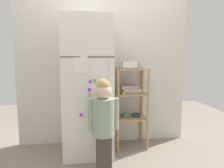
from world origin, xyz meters
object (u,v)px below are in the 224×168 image
object	(u,v)px
pantry_shelf_unit	(131,98)
child_standing	(104,117)
refrigerator	(88,87)
fruit_bin	(128,66)

from	to	relation	value
pantry_shelf_unit	child_standing	bearing A→B (deg)	-124.76
refrigerator	pantry_shelf_unit	bearing A→B (deg)	12.05
child_standing	fruit_bin	distance (m)	0.90
child_standing	fruit_bin	world-z (taller)	fruit_bin
fruit_bin	refrigerator	bearing A→B (deg)	-167.81
refrigerator	fruit_bin	distance (m)	0.63
child_standing	fruit_bin	xyz separation A→B (m)	(0.39, 0.61, 0.53)
child_standing	fruit_bin	size ratio (longest dim) A/B	4.74
refrigerator	pantry_shelf_unit	distance (m)	0.64
refrigerator	child_standing	world-z (taller)	refrigerator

